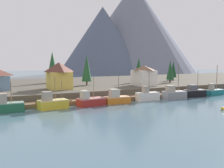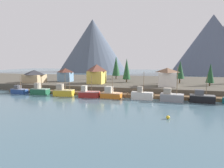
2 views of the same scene
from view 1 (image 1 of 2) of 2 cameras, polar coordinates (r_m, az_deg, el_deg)
name	(u,v)px [view 1 (image 1 of 2)]	position (r m, az deg, el deg)	size (l,w,h in m)	color
ground_plane	(88,95)	(84.62, -5.32, -2.34)	(400.00, 400.00, 1.00)	#476675
dock	(113,99)	(68.17, 0.20, -3.32)	(80.00, 4.00, 1.60)	brown
shoreline_bank	(76,86)	(95.62, -7.94, -0.43)	(400.00, 56.00, 2.50)	#4C473D
mountain_central_peak	(103,40)	(213.95, -2.04, 9.59)	(72.07, 72.07, 53.50)	#4C566B
mountain_east_peak	(134,28)	(245.96, 4.80, 12.24)	(114.82, 114.82, 81.04)	slate
fishing_boat_green	(7,106)	(57.56, -22.03, -4.53)	(6.33, 2.84, 6.22)	#1E5B3D
fishing_boat_yellow	(52,103)	(58.55, -13.01, -4.09)	(6.51, 3.59, 7.07)	gold
fishing_boat_red	(90,101)	(61.10, -4.82, -3.69)	(6.58, 3.83, 6.83)	maroon
fishing_boat_orange	(116,98)	(64.31, 0.98, -3.16)	(6.43, 3.32, 6.78)	#CC6B1E
fishing_boat_white	(147,96)	(69.47, 7.78, -2.54)	(6.35, 2.59, 8.14)	silver
fishing_boat_grey	(174,94)	(73.93, 13.41, -2.15)	(6.58, 3.88, 9.79)	gray
fishing_boat_black	(194,92)	(79.43, 17.65, -1.75)	(6.51, 3.33, 7.50)	black
fishing_boat_teal	(214,91)	(85.67, 21.57, -1.53)	(6.45, 2.84, 9.10)	#196B70
house_white	(144,75)	(83.86, 6.99, 1.91)	(6.16, 7.19, 6.51)	silver
house_yellow	(59,75)	(75.04, -11.54, 1.88)	(6.30, 7.34, 7.59)	gold
conifer_near_left	(87,68)	(84.62, -5.59, 3.53)	(3.30, 3.30, 10.01)	#4C3823
conifer_near_right	(139,68)	(96.07, 5.91, 3.59)	(3.50, 3.50, 8.94)	#4C3823
conifer_mid_left	(173,70)	(108.60, 13.34, 3.12)	(2.73, 2.73, 7.56)	#4C3823
conifer_mid_right	(52,65)	(95.45, -12.96, 4.09)	(3.89, 3.89, 11.18)	#4C3823
conifer_back_left	(170,70)	(96.78, 12.69, 3.01)	(2.82, 2.82, 8.10)	#4C3823
channel_buoy	(222,108)	(60.67, 23.11, -4.97)	(0.70, 0.70, 0.70)	gold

